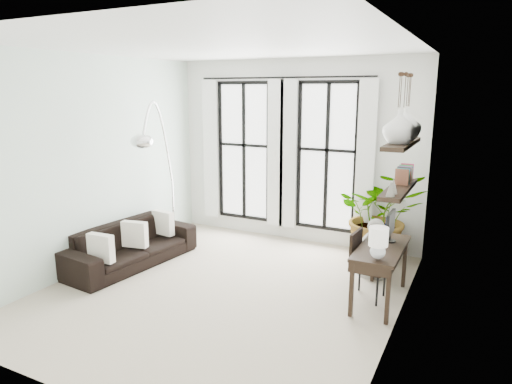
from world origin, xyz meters
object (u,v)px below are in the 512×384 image
Objects in this scene: desk at (380,251)px; arc_lamp at (157,137)px; plant at (380,215)px; sofa at (130,245)px; desk_chair at (363,260)px; buddha at (375,251)px.

arc_lamp reaches higher than desk.
plant is 1.62m from desk.
sofa is at bearing -99.10° from arc_lamp.
desk_chair is 3.71m from arc_lamp.
sofa is at bearing -168.47° from desk_chair.
plant is at bearing 96.77° from buddha.
sofa is 2.53× the size of buddha.
desk_chair is (-0.23, 0.08, -0.19)m from desk.
desk_chair is 1.04× the size of buddha.
plant is 1.52m from desk_chair.
desk is (3.75, 0.38, 0.38)m from sofa.
plant reaches higher than desk.
plant is 1.71× the size of buddha.
sofa is at bearing -150.07° from plant.
plant is at bearing 101.91° from desk.
buddha reaches higher than sofa.
plant is (3.41, 1.97, 0.42)m from sofa.
plant is 3.76m from arc_lamp.
plant is at bearing -53.51° from sofa.
desk is 3.86m from arc_lamp.
sofa is 1.72× the size of desk.
sofa is 3.72m from buddha.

